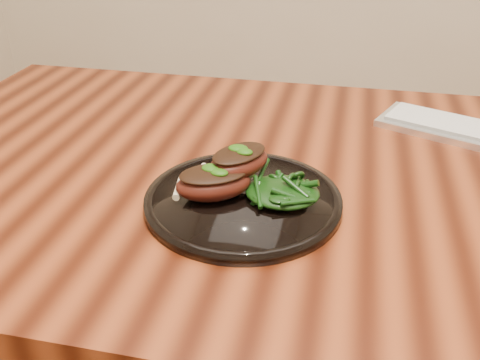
# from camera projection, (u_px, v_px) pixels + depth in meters

# --- Properties ---
(desk) EXTENTS (1.60, 0.80, 0.75)m
(desk) POSITION_uv_depth(u_px,v_px,m) (362.00, 223.00, 0.84)
(desk) COLOR #371106
(desk) RESTS_ON ground
(plate) EXTENTS (0.27, 0.27, 0.02)m
(plate) POSITION_uv_depth(u_px,v_px,m) (243.00, 200.00, 0.73)
(plate) COLOR black
(plate) RESTS_ON desk
(lamb_chop_front) EXTENTS (0.12, 0.11, 0.05)m
(lamb_chop_front) POSITION_uv_depth(u_px,v_px,m) (213.00, 182.00, 0.71)
(lamb_chop_front) COLOR #46150D
(lamb_chop_front) RESTS_ON plate
(lamb_chop_back) EXTENTS (0.10, 0.11, 0.04)m
(lamb_chop_back) POSITION_uv_depth(u_px,v_px,m) (239.00, 161.00, 0.73)
(lamb_chop_back) COLOR #46150D
(lamb_chop_back) RESTS_ON plate
(herb_smear) EXTENTS (0.08, 0.05, 0.00)m
(herb_smear) POSITION_uv_depth(u_px,v_px,m) (229.00, 172.00, 0.78)
(herb_smear) COLOR #144107
(herb_smear) RESTS_ON plate
(greens_heap) EXTENTS (0.10, 0.09, 0.04)m
(greens_heap) POSITION_uv_depth(u_px,v_px,m) (283.00, 188.00, 0.71)
(greens_heap) COLOR black
(greens_heap) RESTS_ON plate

